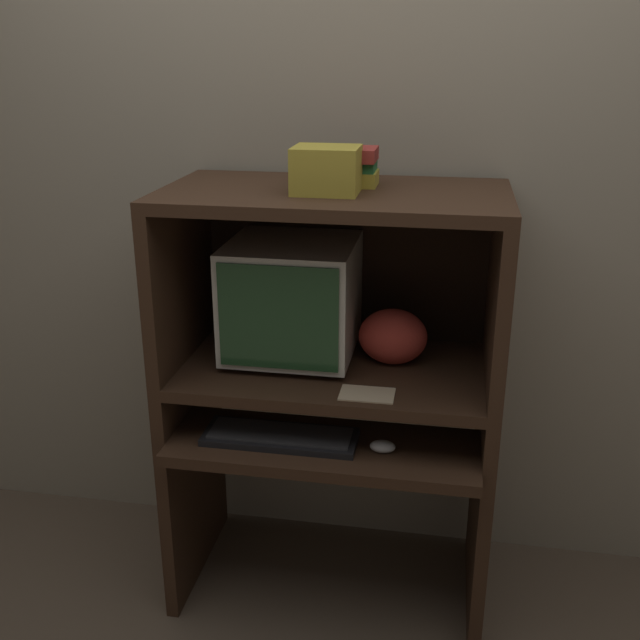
{
  "coord_description": "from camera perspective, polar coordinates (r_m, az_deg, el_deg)",
  "views": [
    {
      "loc": [
        0.33,
        -1.83,
        1.76
      ],
      "look_at": [
        -0.04,
        0.28,
        0.96
      ],
      "focal_mm": 42.0,
      "sensor_mm": 36.0,
      "label": 1
    }
  ],
  "objects": [
    {
      "name": "ground_plane",
      "position": [
        2.56,
        -0.16,
        -22.94
      ],
      "size": [
        12.0,
        12.0,
        0.0
      ],
      "primitive_type": "plane",
      "color": "brown"
    },
    {
      "name": "wall_back",
      "position": [
        2.51,
        2.33,
        9.89
      ],
      "size": [
        6.0,
        0.06,
        2.6
      ],
      "color": "gray",
      "rests_on": "ground_plane"
    },
    {
      "name": "desk_base",
      "position": [
        2.49,
        0.78,
        -12.6
      ],
      "size": [
        1.0,
        0.62,
        0.64
      ],
      "color": "#382316",
      "rests_on": "ground_plane"
    },
    {
      "name": "desk_monitor_shelf",
      "position": [
        2.35,
        1.02,
        -4.28
      ],
      "size": [
        1.0,
        0.55,
        0.18
      ],
      "color": "#382316",
      "rests_on": "desk_base"
    },
    {
      "name": "hutch_upper",
      "position": [
        2.24,
        1.22,
        5.6
      ],
      "size": [
        1.0,
        0.55,
        0.55
      ],
      "color": "#382316",
      "rests_on": "desk_monitor_shelf"
    },
    {
      "name": "crt_monitor",
      "position": [
        2.34,
        -2.15,
        1.68
      ],
      "size": [
        0.39,
        0.4,
        0.37
      ],
      "color": "beige",
      "rests_on": "desk_monitor_shelf"
    },
    {
      "name": "keyboard",
      "position": [
        2.26,
        -3.03,
        -8.83
      ],
      "size": [
        0.46,
        0.16,
        0.03
      ],
      "color": "black",
      "rests_on": "desk_base"
    },
    {
      "name": "mouse",
      "position": [
        2.21,
        4.79,
        -9.58
      ],
      "size": [
        0.07,
        0.05,
        0.03
      ],
      "color": "#B7B7B7",
      "rests_on": "desk_base"
    },
    {
      "name": "snack_bag",
      "position": [
        2.33,
        5.57,
        -1.26
      ],
      "size": [
        0.21,
        0.16,
        0.17
      ],
      "color": "#BC382D",
      "rests_on": "desk_monitor_shelf"
    },
    {
      "name": "book_stack",
      "position": [
        2.23,
        1.97,
        11.64
      ],
      "size": [
        0.19,
        0.13,
        0.11
      ],
      "color": "gold",
      "rests_on": "hutch_upper"
    },
    {
      "name": "paper_card",
      "position": [
        2.14,
        3.6,
        -5.66
      ],
      "size": [
        0.16,
        0.1,
        0.0
      ],
      "color": "#CCB28C",
      "rests_on": "desk_monitor_shelf"
    },
    {
      "name": "storage_box",
      "position": [
        2.11,
        0.49,
        11.36
      ],
      "size": [
        0.18,
        0.16,
        0.13
      ],
      "color": "gold",
      "rests_on": "hutch_upper"
    }
  ]
}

